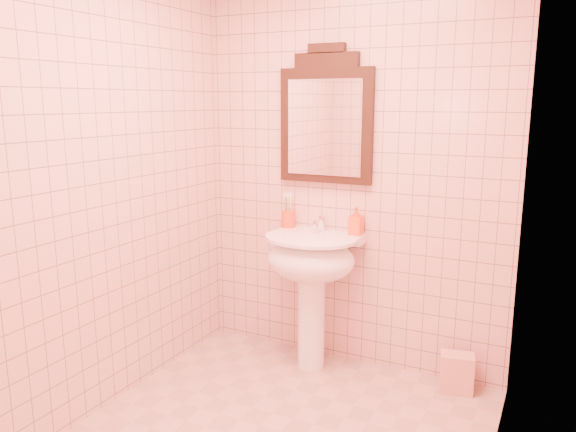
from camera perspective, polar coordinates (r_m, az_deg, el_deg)
The scene contains 7 objects.
back_wall at distance 3.52m, azimuth 6.45°, elevation 4.57°, with size 2.00×0.02×2.50m, color #D2A993.
pedestal_sink at distance 3.50m, azimuth 2.37°, elevation -5.28°, with size 0.58×0.58×0.86m.
faucet at distance 3.55m, azimuth 3.31°, elevation -0.71°, with size 0.04×0.16×0.11m.
mirror at distance 3.53m, azimuth 3.86°, elevation 9.74°, with size 0.61×0.06×0.85m.
toothbrush_cup at distance 3.67m, azimuth 0.04°, elevation -0.28°, with size 0.09×0.09×0.20m.
soap_dispenser at distance 3.49m, azimuth 6.92°, elevation -0.50°, with size 0.08×0.08×0.18m, color #F94814.
towel at distance 3.55m, azimuth 16.76°, elevation -15.01°, with size 0.19×0.13×0.23m, color #DBA781.
Camera 1 is at (1.20, -2.18, 1.68)m, focal length 35.00 mm.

